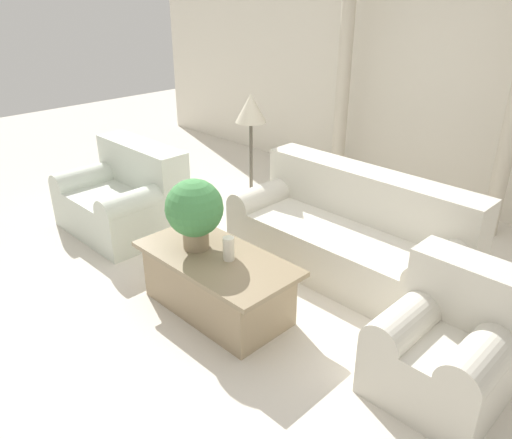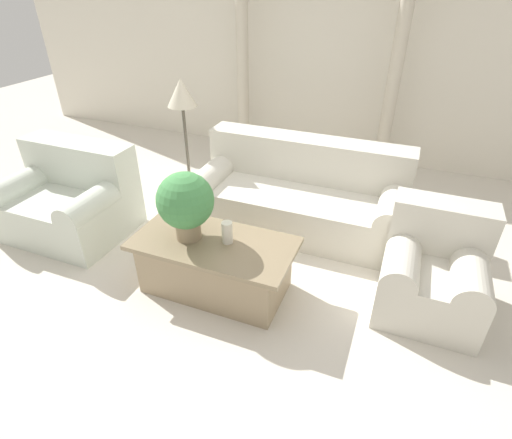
{
  "view_description": "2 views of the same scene",
  "coord_description": "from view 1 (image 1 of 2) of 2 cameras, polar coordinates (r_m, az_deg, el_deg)",
  "views": [
    {
      "loc": [
        2.6,
        -2.56,
        2.41
      ],
      "look_at": [
        -0.1,
        0.14,
        0.61
      ],
      "focal_mm": 35.0,
      "sensor_mm": 36.0,
      "label": 1
    },
    {
      "loc": [
        1.3,
        -2.74,
        2.38
      ],
      "look_at": [
        0.22,
        -0.05,
        0.56
      ],
      "focal_mm": 28.0,
      "sensor_mm": 36.0,
      "label": 2
    }
  ],
  "objects": [
    {
      "name": "ground_plane",
      "position": [
        4.38,
        -0.34,
        -8.16
      ],
      "size": [
        16.0,
        16.0,
        0.0
      ],
      "primitive_type": "plane",
      "color": "silver"
    },
    {
      "name": "potted_plant",
      "position": [
        3.9,
        -7.06,
        1.1
      ],
      "size": [
        0.46,
        0.46,
        0.58
      ],
      "color": "#937F60",
      "rests_on": "coffee_table"
    },
    {
      "name": "column_left",
      "position": [
        6.37,
        9.92,
        14.95
      ],
      "size": [
        0.23,
        0.23,
        2.56
      ],
      "color": "beige",
      "rests_on": "ground_plane"
    },
    {
      "name": "wall_back",
      "position": [
        6.17,
        20.51,
        16.21
      ],
      "size": [
        10.0,
        0.06,
        3.2
      ],
      "color": "silver",
      "rests_on": "ground_plane"
    },
    {
      "name": "armchair",
      "position": [
        3.48,
        21.18,
        -12.96
      ],
      "size": [
        0.77,
        0.81,
        0.86
      ],
      "color": "beige",
      "rests_on": "ground_plane"
    },
    {
      "name": "loveseat",
      "position": [
        5.52,
        -14.71,
        2.59
      ],
      "size": [
        1.24,
        0.95,
        0.89
      ],
      "color": "silver",
      "rests_on": "ground_plane"
    },
    {
      "name": "floor_lamp",
      "position": [
        5.33,
        -0.59,
        11.69
      ],
      "size": [
        0.33,
        0.33,
        1.4
      ],
      "color": "#4C473D",
      "rests_on": "ground_plane"
    },
    {
      "name": "sofa_long",
      "position": [
        4.65,
        10.76,
        -1.53
      ],
      "size": [
        2.18,
        0.95,
        0.89
      ],
      "color": "beige",
      "rests_on": "ground_plane"
    },
    {
      "name": "coffee_table",
      "position": [
        4.03,
        -4.49,
        -7.18
      ],
      "size": [
        1.34,
        0.67,
        0.5
      ],
      "color": "#998466",
      "rests_on": "ground_plane"
    },
    {
      "name": "pillar_candle",
      "position": [
        3.81,
        -3.15,
        -3.34
      ],
      "size": [
        0.09,
        0.09,
        0.19
      ],
      "color": "silver",
      "rests_on": "coffee_table"
    }
  ]
}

